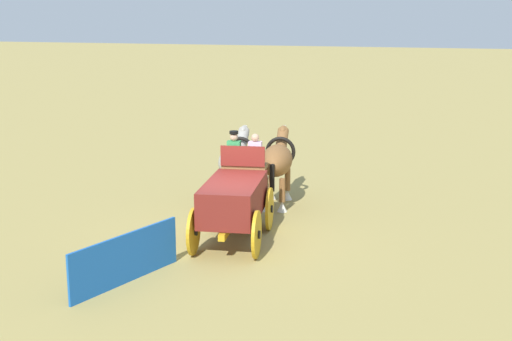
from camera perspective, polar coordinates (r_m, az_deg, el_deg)
ground_plane at (r=18.02m, az=-1.84°, el=-5.82°), size 220.00×220.00×0.00m
show_wagon at (r=17.88m, az=-1.75°, el=-2.24°), size 5.80×2.18×2.60m
draft_horse_near at (r=21.37m, az=-1.69°, el=0.79°), size 3.14×1.27×2.17m
draft_horse_off at (r=21.16m, az=1.77°, el=0.77°), size 3.02×1.25×2.22m
sponsor_banner at (r=15.43m, az=-10.62°, el=-7.11°), size 3.09×0.94×1.10m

